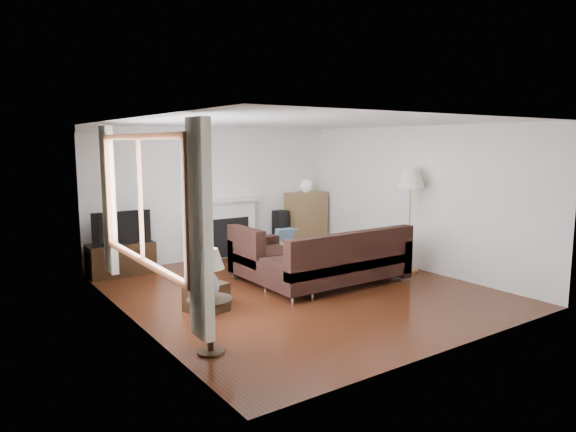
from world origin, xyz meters
TOP-DOWN VIEW (x-y plane):
  - room at (0.00, 0.00)m, footprint 5.10×5.60m
  - window at (-2.45, -0.20)m, footprint 0.12×2.74m
  - curtain_near at (-2.40, -1.72)m, footprint 0.10×0.35m
  - curtain_far at (-2.40, 1.32)m, footprint 0.10×0.35m
  - fireplace at (0.15, 2.64)m, footprint 1.40×0.26m
  - tv_stand at (-1.93, 2.48)m, footprint 1.07×0.48m
  - television at (-1.93, 2.48)m, footprint 0.96×0.13m
  - speaker_left at (-0.50, 2.55)m, footprint 0.28×0.31m
  - speaker_right at (1.36, 2.55)m, footprint 0.23×0.28m
  - bookshelf at (1.99, 2.52)m, footprint 0.86×0.41m
  - globe_lamp at (1.99, 2.52)m, footprint 0.27×0.27m
  - sectional_sofa at (0.63, -0.14)m, footprint 2.60×1.90m
  - coffee_table at (0.56, 1.17)m, footprint 1.20×0.80m
  - footstool at (-1.59, -0.10)m, footprint 0.54×0.54m
  - floor_lamp at (2.22, -0.15)m, footprint 0.50×0.50m
  - side_table at (-2.15, -1.37)m, footprint 0.48×0.48m
  - table_lamp at (-2.15, -1.37)m, footprint 0.32×0.32m

SIDE VIEW (x-z plane):
  - footstool at x=-1.59m, z-range 0.00..0.38m
  - coffee_table at x=0.56m, z-range 0.00..0.43m
  - tv_stand at x=-1.93m, z-range 0.00..0.54m
  - side_table at x=-2.15m, z-range 0.00..0.60m
  - speaker_left at x=-0.50m, z-range 0.00..0.80m
  - speaker_right at x=1.36m, z-range 0.00..0.83m
  - sectional_sofa at x=0.63m, z-range 0.00..0.84m
  - fireplace at x=0.15m, z-range 0.00..1.15m
  - bookshelf at x=1.99m, z-range 0.00..1.18m
  - television at x=-1.93m, z-range 0.54..1.09m
  - table_lamp at x=-2.15m, z-range 0.60..1.13m
  - floor_lamp at x=2.22m, z-range 0.00..1.79m
  - room at x=0.00m, z-range -0.02..2.52m
  - globe_lamp at x=1.99m, z-range 1.18..1.45m
  - curtain_near at x=-2.40m, z-range 0.35..2.45m
  - curtain_far at x=-2.40m, z-range 0.35..2.45m
  - window at x=-2.45m, z-range 0.78..2.32m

